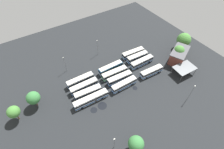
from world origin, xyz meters
name	(u,v)px	position (x,y,z in m)	size (l,w,h in m)	color
ground_plane	(115,76)	(0.00, 0.00, 0.00)	(110.95, 110.95, 0.00)	black
bus_row0_slot0	(133,53)	(-15.65, -6.73, 1.83)	(12.33, 3.47, 3.45)	silver
bus_row0_slot1	(137,57)	(-15.67, -3.15, 1.83)	(11.65, 3.20, 3.45)	silver
bus_row0_slot2	(142,62)	(-15.34, 0.90, 1.83)	(12.51, 2.69, 3.45)	silver
bus_row0_slot4	(151,72)	(-14.88, 8.41, 1.83)	(11.51, 3.23, 3.45)	silver
bus_row1_slot1	(111,68)	(-0.08, -3.99, 1.83)	(12.36, 2.66, 3.45)	teal
bus_row1_slot2	(114,73)	(0.27, -0.10, 1.83)	(12.58, 3.23, 3.45)	silver
bus_row1_slot3	(120,78)	(0.01, 3.71, 1.83)	(11.97, 3.29, 3.45)	silver
bus_row1_slot4	(124,84)	(0.40, 7.77, 1.83)	(12.07, 2.64, 3.45)	silver
bus_row2_slot1	(80,80)	(15.60, -4.77, 1.83)	(12.50, 2.74, 3.45)	silver
bus_row2_slot2	(84,86)	(15.73, -0.83, 1.83)	(12.58, 2.83, 3.45)	silver
bus_row2_slot3	(88,92)	(15.82, 3.09, 1.83)	(11.88, 3.56, 3.45)	silver
bus_row2_slot4	(91,99)	(16.23, 6.77, 1.83)	(14.94, 3.29, 3.45)	silver
depot_building	(179,55)	(-32.81, 8.29, 3.26)	(13.96, 11.31, 6.48)	brown
maintenance_shelter	(185,68)	(-28.24, 16.12, 3.61)	(10.22, 7.23, 3.79)	slate
lamp_post_near_entrance	(191,92)	(-18.60, 27.51, 4.90)	(0.56, 0.28, 8.96)	slate
lamp_post_mid_lot	(97,47)	(-0.73, -17.63, 5.00)	(0.56, 0.28, 9.16)	slate
lamp_post_far_corner	(65,64)	(18.06, -15.15, 4.83)	(0.56, 0.28, 8.83)	slate
lamp_post_by_building	(114,143)	(18.31, 27.35, 4.06)	(0.56, 0.28, 7.31)	slate
tree_northwest	(184,40)	(-41.96, 2.61, 5.59)	(7.30, 7.30, 9.24)	brown
tree_north_edge	(136,144)	(12.85, 31.70, 5.18)	(5.24, 5.24, 7.81)	brown
tree_west_edge	(179,51)	(-32.98, 7.47, 5.71)	(5.20, 5.20, 8.33)	brown
tree_northeast	(33,98)	(35.71, -3.66, 5.18)	(5.26, 5.26, 7.82)	brown
tree_east_edge	(13,112)	(43.44, -1.35, 5.25)	(4.62, 4.62, 7.58)	brown
puddle_centre_drain	(135,88)	(-3.40, 11.05, 0.00)	(2.24, 2.24, 0.01)	black
puddle_back_corner	(132,78)	(-6.05, 5.66, 0.00)	(4.27, 4.27, 0.01)	black
puddle_between_rows	(94,110)	(17.36, 10.92, 0.00)	(2.79, 2.79, 0.01)	black
puddle_near_shelter	(102,106)	(13.47, 11.02, 0.00)	(3.79, 3.79, 0.01)	black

